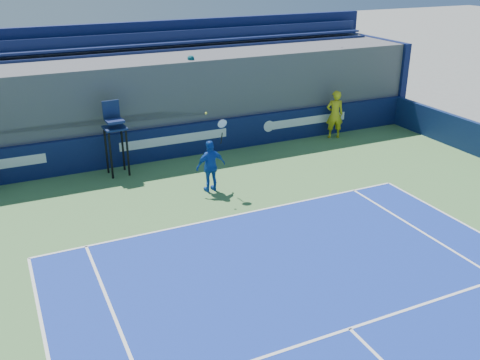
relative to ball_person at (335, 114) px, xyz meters
name	(u,v)px	position (x,y,z in m)	size (l,w,h in m)	color
ball_person	(335,114)	(0.00, 0.00, 0.00)	(0.70, 0.46, 1.92)	gold
back_hoarding	(174,142)	(-6.53, 0.52, -0.37)	(20.40, 0.21, 1.20)	#0C1644
umpire_chair	(115,131)	(-8.76, -0.19, 0.56)	(0.73, 0.73, 2.48)	black
tennis_player	(211,166)	(-6.46, -2.82, -0.13)	(0.99, 0.47, 2.57)	#1547AD
stadium_seating	(155,96)	(-6.54, 2.57, 0.86)	(21.00, 4.05, 4.40)	#4B4B50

